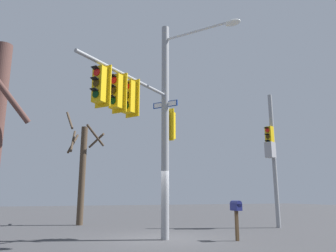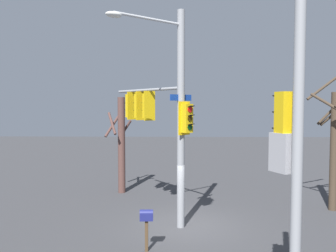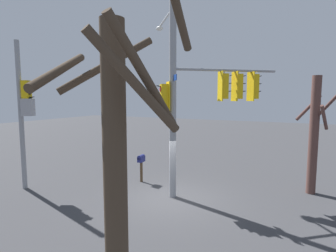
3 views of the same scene
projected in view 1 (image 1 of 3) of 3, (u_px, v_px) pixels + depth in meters
ground_plane at (160, 239)px, 11.96m from camera, size 80.00×80.00×0.00m
main_signal_pole_assembly at (154, 110)px, 11.82m from camera, size 5.94×3.58×8.53m
secondary_pole_assembly at (272, 152)px, 16.71m from camera, size 0.74×0.57×6.95m
mailbox at (236, 209)px, 11.67m from camera, size 0.26×0.45×1.41m
bare_tree_across_street at (82, 168)px, 18.04m from camera, size 2.24×2.25×6.46m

